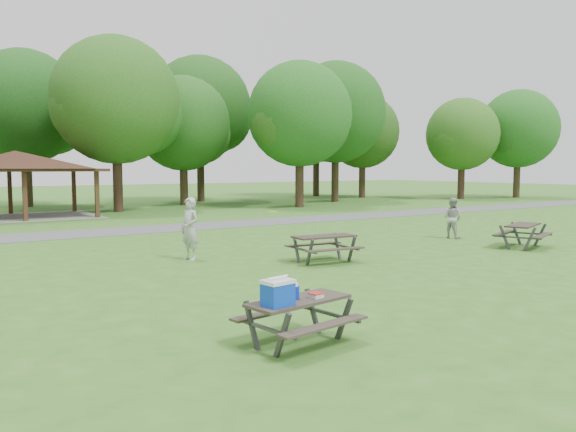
# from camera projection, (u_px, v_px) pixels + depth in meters

# --- Properties ---
(ground) EXTENTS (160.00, 160.00, 0.00)m
(ground) POSITION_uv_depth(u_px,v_px,m) (344.00, 281.00, 13.98)
(ground) COLOR #30641C
(ground) RESTS_ON ground
(asphalt_path) EXTENTS (120.00, 3.20, 0.02)m
(asphalt_path) POSITION_uv_depth(u_px,v_px,m) (148.00, 229.00, 25.57)
(asphalt_path) COLOR #4E4E51
(asphalt_path) RESTS_ON ground
(pavilion) EXTENTS (8.60, 7.01, 3.76)m
(pavilion) POSITION_uv_depth(u_px,v_px,m) (16.00, 163.00, 31.38)
(pavilion) COLOR #382214
(pavilion) RESTS_ON ground
(tree_row_e) EXTENTS (8.40, 8.00, 11.02)m
(tree_row_e) POSITION_uv_depth(u_px,v_px,m) (117.00, 104.00, 35.28)
(tree_row_e) COLOR black
(tree_row_e) RESTS_ON ground
(tree_row_f) EXTENTS (7.35, 7.00, 9.55)m
(tree_row_f) POSITION_uv_depth(u_px,v_px,m) (184.00, 127.00, 41.57)
(tree_row_f) COLOR #2F2015
(tree_row_f) RESTS_ON ground
(tree_row_g) EXTENTS (7.77, 7.40, 10.25)m
(tree_row_g) POSITION_uv_depth(u_px,v_px,m) (300.00, 117.00, 39.47)
(tree_row_g) COLOR #312016
(tree_row_g) RESTS_ON ground
(tree_row_h) EXTENTS (8.61, 8.20, 11.37)m
(tree_row_h) POSITION_uv_depth(u_px,v_px,m) (336.00, 116.00, 45.63)
(tree_row_h) COLOR #302015
(tree_row_h) RESTS_ON ground
(tree_row_i) EXTENTS (7.14, 6.80, 9.52)m
(tree_row_i) POSITION_uv_depth(u_px,v_px,m) (363.00, 134.00, 51.94)
(tree_row_i) COLOR #332016
(tree_row_i) RESTS_ON ground
(tree_row_j) EXTENTS (6.72, 6.40, 8.96)m
(tree_row_j) POSITION_uv_depth(u_px,v_px,m) (463.00, 136.00, 49.90)
(tree_row_j) COLOR black
(tree_row_j) RESTS_ON ground
(tree_deep_b) EXTENTS (8.40, 8.00, 11.13)m
(tree_deep_b) POSITION_uv_depth(u_px,v_px,m) (27.00, 110.00, 39.69)
(tree_deep_b) COLOR #302015
(tree_deep_b) RESTS_ON ground
(tree_deep_c) EXTENTS (8.82, 8.40, 11.90)m
(tree_deep_c) POSITION_uv_depth(u_px,v_px,m) (201.00, 111.00, 46.00)
(tree_deep_c) COLOR black
(tree_deep_c) RESTS_ON ground
(tree_deep_d) EXTENTS (8.40, 8.00, 11.27)m
(tree_deep_d) POSITION_uv_depth(u_px,v_px,m) (317.00, 124.00, 54.47)
(tree_deep_d) COLOR black
(tree_deep_d) RESTS_ON ground
(tree_flank_right) EXTENTS (7.56, 7.20, 9.97)m
(tree_flank_right) POSITION_uv_depth(u_px,v_px,m) (519.00, 131.00, 51.93)
(tree_flank_right) COLOR #302315
(tree_flank_right) RESTS_ON ground
(picnic_table_near) EXTENTS (1.93, 1.64, 1.22)m
(picnic_table_near) POSITION_uv_depth(u_px,v_px,m) (292.00, 304.00, 8.84)
(picnic_table_near) COLOR #2F2822
(picnic_table_near) RESTS_ON ground
(picnic_table_middle) EXTENTS (2.04, 1.70, 0.82)m
(picnic_table_middle) POSITION_uv_depth(u_px,v_px,m) (324.00, 242.00, 16.81)
(picnic_table_middle) COLOR #2A221F
(picnic_table_middle) RESTS_ON ground
(picnic_table_far) EXTENTS (2.39, 2.15, 0.85)m
(picnic_table_far) POSITION_uv_depth(u_px,v_px,m) (523.00, 230.00, 19.83)
(picnic_table_far) COLOR #2C2320
(picnic_table_far) RESTS_ON ground
(frisbee_in_flight) EXTENTS (0.27, 0.27, 0.02)m
(frisbee_in_flight) POSITION_uv_depth(u_px,v_px,m) (273.00, 211.00, 18.47)
(frisbee_in_flight) COLOR gold
(frisbee_in_flight) RESTS_ON ground
(frisbee_thrower) EXTENTS (0.62, 0.79, 1.92)m
(frisbee_thrower) POSITION_uv_depth(u_px,v_px,m) (190.00, 229.00, 17.14)
(frisbee_thrower) COLOR #AFAFB1
(frisbee_thrower) RESTS_ON ground
(frisbee_catcher) EXTENTS (0.75, 0.89, 1.62)m
(frisbee_catcher) POSITION_uv_depth(u_px,v_px,m) (452.00, 218.00, 22.42)
(frisbee_catcher) COLOR #A4A4A7
(frisbee_catcher) RESTS_ON ground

